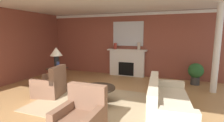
{
  "coord_description": "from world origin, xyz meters",
  "views": [
    {
      "loc": [
        2.15,
        -4.22,
        1.92
      ],
      "look_at": [
        0.14,
        1.18,
        1.0
      ],
      "focal_mm": 27.1,
      "sensor_mm": 36.0,
      "label": 1
    }
  ],
  "objects_px": {
    "side_table": "(57,76)",
    "vase_on_side_table": "(58,65)",
    "armchair_near_window": "(50,86)",
    "sofa": "(166,104)",
    "mantel_mirror": "(128,34)",
    "table_lamp": "(56,54)",
    "vase_mantel_left": "(115,46)",
    "armchair_facing_fireplace": "(81,122)",
    "fireplace": "(127,63)",
    "vase_mantel_right": "(139,46)",
    "coffee_table": "(97,91)",
    "potted_plant": "(196,72)"
  },
  "relations": [
    {
      "from": "side_table",
      "to": "vase_on_side_table",
      "type": "distance_m",
      "value": 0.47
    },
    {
      "from": "armchair_near_window",
      "to": "sofa",
      "type": "bearing_deg",
      "value": -2.82
    },
    {
      "from": "mantel_mirror",
      "to": "table_lamp",
      "type": "height_order",
      "value": "mantel_mirror"
    },
    {
      "from": "sofa",
      "to": "vase_mantel_left",
      "type": "distance_m",
      "value": 4.37
    },
    {
      "from": "armchair_facing_fireplace",
      "to": "mantel_mirror",
      "type": "bearing_deg",
      "value": 95.3
    },
    {
      "from": "fireplace",
      "to": "vase_mantel_right",
      "type": "relative_size",
      "value": 5.5
    },
    {
      "from": "coffee_table",
      "to": "table_lamp",
      "type": "bearing_deg",
      "value": 157.38
    },
    {
      "from": "armchair_near_window",
      "to": "vase_mantel_right",
      "type": "xyz_separation_m",
      "value": [
        2.11,
        3.27,
        1.09
      ]
    },
    {
      "from": "armchair_near_window",
      "to": "potted_plant",
      "type": "height_order",
      "value": "armchair_near_window"
    },
    {
      "from": "sofa",
      "to": "vase_mantel_right",
      "type": "relative_size",
      "value": 6.63
    },
    {
      "from": "fireplace",
      "to": "vase_mantel_left",
      "type": "relative_size",
      "value": 6.5
    },
    {
      "from": "vase_mantel_left",
      "to": "armchair_facing_fireplace",
      "type": "bearing_deg",
      "value": -78.16
    },
    {
      "from": "fireplace",
      "to": "coffee_table",
      "type": "xyz_separation_m",
      "value": [
        0.07,
        -3.31,
        -0.25
      ]
    },
    {
      "from": "armchair_facing_fireplace",
      "to": "coffee_table",
      "type": "relative_size",
      "value": 0.95
    },
    {
      "from": "fireplace",
      "to": "side_table",
      "type": "height_order",
      "value": "fireplace"
    },
    {
      "from": "armchair_near_window",
      "to": "vase_mantel_right",
      "type": "bearing_deg",
      "value": 57.15
    },
    {
      "from": "fireplace",
      "to": "side_table",
      "type": "bearing_deg",
      "value": -128.35
    },
    {
      "from": "mantel_mirror",
      "to": "table_lamp",
      "type": "relative_size",
      "value": 1.88
    },
    {
      "from": "armchair_near_window",
      "to": "vase_mantel_left",
      "type": "xyz_separation_m",
      "value": [
        1.01,
        3.27,
        1.07
      ]
    },
    {
      "from": "vase_mantel_left",
      "to": "vase_mantel_right",
      "type": "xyz_separation_m",
      "value": [
        1.1,
        0.0,
        0.03
      ]
    },
    {
      "from": "mantel_mirror",
      "to": "vase_on_side_table",
      "type": "bearing_deg",
      "value": -123.65
    },
    {
      "from": "sofa",
      "to": "vase_mantel_right",
      "type": "height_order",
      "value": "vase_mantel_right"
    },
    {
      "from": "armchair_near_window",
      "to": "potted_plant",
      "type": "bearing_deg",
      "value": 33.26
    },
    {
      "from": "armchair_facing_fireplace",
      "to": "potted_plant",
      "type": "relative_size",
      "value": 1.14
    },
    {
      "from": "armchair_near_window",
      "to": "table_lamp",
      "type": "xyz_separation_m",
      "value": [
        -0.39,
        0.85,
        0.92
      ]
    },
    {
      "from": "side_table",
      "to": "armchair_near_window",
      "type": "bearing_deg",
      "value": -65.1
    },
    {
      "from": "vase_mantel_left",
      "to": "potted_plant",
      "type": "bearing_deg",
      "value": -6.57
    },
    {
      "from": "armchair_near_window",
      "to": "potted_plant",
      "type": "relative_size",
      "value": 1.14
    },
    {
      "from": "side_table",
      "to": "sofa",
      "type": "bearing_deg",
      "value": -14.75
    },
    {
      "from": "mantel_mirror",
      "to": "coffee_table",
      "type": "distance_m",
      "value": 3.78
    },
    {
      "from": "potted_plant",
      "to": "mantel_mirror",
      "type": "bearing_deg",
      "value": 168.82
    },
    {
      "from": "coffee_table",
      "to": "sofa",
      "type": "bearing_deg",
      "value": -5.5
    },
    {
      "from": "side_table",
      "to": "potted_plant",
      "type": "bearing_deg",
      "value": 23.0
    },
    {
      "from": "vase_mantel_left",
      "to": "vase_mantel_right",
      "type": "distance_m",
      "value": 1.1
    },
    {
      "from": "armchair_near_window",
      "to": "table_lamp",
      "type": "relative_size",
      "value": 1.27
    },
    {
      "from": "table_lamp",
      "to": "vase_mantel_left",
      "type": "relative_size",
      "value": 2.71
    },
    {
      "from": "sofa",
      "to": "vase_on_side_table",
      "type": "height_order",
      "value": "vase_on_side_table"
    },
    {
      "from": "sofa",
      "to": "side_table",
      "type": "xyz_separation_m",
      "value": [
        -3.87,
        1.02,
        0.1
      ]
    },
    {
      "from": "mantel_mirror",
      "to": "side_table",
      "type": "distance_m",
      "value": 3.59
    },
    {
      "from": "coffee_table",
      "to": "vase_mantel_right",
      "type": "distance_m",
      "value": 3.46
    },
    {
      "from": "vase_on_side_table",
      "to": "table_lamp",
      "type": "bearing_deg",
      "value": 141.34
    },
    {
      "from": "fireplace",
      "to": "coffee_table",
      "type": "relative_size",
      "value": 1.8
    },
    {
      "from": "mantel_mirror",
      "to": "armchair_near_window",
      "type": "xyz_separation_m",
      "value": [
        -1.56,
        -3.44,
        -1.63
      ]
    },
    {
      "from": "mantel_mirror",
      "to": "potted_plant",
      "type": "relative_size",
      "value": 1.69
    },
    {
      "from": "vase_mantel_right",
      "to": "vase_on_side_table",
      "type": "bearing_deg",
      "value": -132.83
    },
    {
      "from": "mantel_mirror",
      "to": "armchair_near_window",
      "type": "bearing_deg",
      "value": -114.4
    },
    {
      "from": "sofa",
      "to": "armchair_facing_fireplace",
      "type": "height_order",
      "value": "armchair_facing_fireplace"
    },
    {
      "from": "coffee_table",
      "to": "armchair_facing_fireplace",
      "type": "bearing_deg",
      "value": -75.83
    },
    {
      "from": "vase_on_side_table",
      "to": "armchair_near_window",
      "type": "bearing_deg",
      "value": -71.5
    },
    {
      "from": "armchair_facing_fireplace",
      "to": "sofa",
      "type": "bearing_deg",
      "value": 43.79
    }
  ]
}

